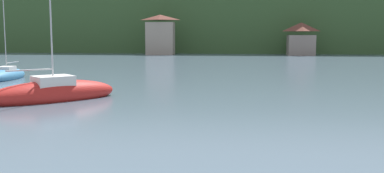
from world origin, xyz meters
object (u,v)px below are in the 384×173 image
at_px(sailboat_mid_2, 54,93).
at_px(sailboat_far_3, 7,76).
at_px(shore_building_west, 160,35).
at_px(shore_building_westcentral, 301,39).

bearing_deg(sailboat_mid_2, sailboat_far_3, 84.36).
distance_m(shore_building_west, sailboat_mid_2, 67.54).
height_order(shore_building_west, sailboat_far_3, shore_building_west).
bearing_deg(sailboat_far_3, shore_building_west, 170.68).
bearing_deg(sailboat_far_3, sailboat_mid_2, 35.02).
relative_size(shore_building_west, sailboat_mid_2, 0.81).
xyz_separation_m(shore_building_west, sailboat_mid_2, (5.95, -67.17, -3.75)).
relative_size(shore_building_westcentral, sailboat_mid_2, 0.64).
xyz_separation_m(shore_building_westcentral, sailboat_far_3, (-34.63, -55.93, -3.05)).
xyz_separation_m(shore_building_west, shore_building_westcentral, (30.33, 1.04, -0.83)).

